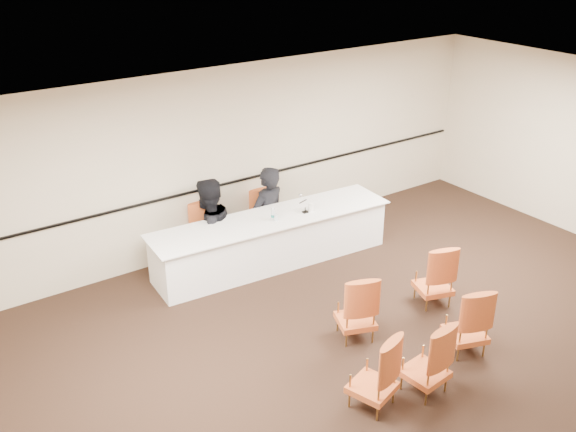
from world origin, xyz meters
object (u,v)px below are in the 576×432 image
object	(u,v)px
microphone	(305,205)
aud_chair_front_right	(434,274)
drinking_glass	(276,217)
aud_chair_back_right	(467,319)
water_bottle	(273,213)
panelist_main_chair	(268,219)
coffee_cup	(311,207)
panelist_second_chair	(208,234)
aud_chair_back_left	(373,371)
panelist_main	(268,221)
panelist_second	(208,236)
aud_chair_back_mid	(426,357)
aud_chair_front_mid	(356,306)
panel_table	(272,240)

from	to	relation	value
microphone	aud_chair_front_right	size ratio (longest dim) A/B	0.29
drinking_glass	aud_chair_back_right	xyz separation A→B (m)	(0.72, -3.20, -0.37)
water_bottle	panelist_main_chair	bearing A→B (deg)	63.94
coffee_cup	aud_chair_back_right	size ratio (longest dim) A/B	0.15
panelist_second_chair	water_bottle	world-z (taller)	water_bottle
aud_chair_front_right	aud_chair_back_left	distance (m)	2.41
panelist_main	water_bottle	xyz separation A→B (m)	(-0.30, -0.62, 0.45)
panelist_second_chair	water_bottle	xyz separation A→B (m)	(0.77, -0.70, 0.42)
panelist_main	panelist_second	size ratio (longest dim) A/B	0.99
aud_chair_front_right	aud_chair_back_mid	bearing A→B (deg)	-120.71
panelist_main	panelist_main_chair	size ratio (longest dim) A/B	2.00
coffee_cup	aud_chair_back_mid	size ratio (longest dim) A/B	0.15
water_bottle	aud_chair_front_right	world-z (taller)	water_bottle
aud_chair_back_left	panelist_second	bearing A→B (deg)	70.19
aud_chair_front_right	aud_chair_back_mid	distance (m)	1.95
panelist_second_chair	microphone	world-z (taller)	microphone
panelist_second	coffee_cup	bearing A→B (deg)	138.42
panelist_main	aud_chair_front_right	size ratio (longest dim) A/B	2.00
panelist_main	drinking_glass	xyz separation A→B (m)	(-0.29, -0.68, 0.40)
microphone	coffee_cup	xyz separation A→B (m)	(0.11, -0.00, -0.07)
microphone	aud_chair_back_left	bearing A→B (deg)	-110.73
panelist_main_chair	aud_chair_back_right	size ratio (longest dim) A/B	1.00
panelist_main	panelist_second_chair	bearing A→B (deg)	-16.78
panelist_second	coffee_cup	xyz separation A→B (m)	(1.43, -0.79, 0.43)
panelist_main	aud_chair_back_mid	distance (m)	4.18
coffee_cup	aud_chair_back_right	xyz separation A→B (m)	(0.07, -3.18, -0.39)
aud_chair_front_mid	aud_chair_back_left	world-z (taller)	same
panel_table	panelist_second_chair	world-z (taller)	panelist_second_chair
aud_chair_back_left	aud_chair_back_mid	distance (m)	0.68
panel_table	panelist_main_chair	distance (m)	0.63
panelist_second	aud_chair_back_left	size ratio (longest dim) A/B	2.02
panelist_second	aud_chair_front_mid	size ratio (longest dim) A/B	2.02
aud_chair_front_right	aud_chair_back_mid	world-z (taller)	same
microphone	water_bottle	xyz separation A→B (m)	(-0.55, 0.09, -0.03)
panel_table	panelist_second_chair	distance (m)	1.02
panelist_second	microphone	bearing A→B (deg)	136.63
aud_chair_back_right	panelist_second	bearing A→B (deg)	130.81
microphone	drinking_glass	xyz separation A→B (m)	(-0.54, 0.02, -0.09)
drinking_glass	aud_chair_back_left	distance (m)	3.44
panel_table	coffee_cup	distance (m)	0.80
panel_table	aud_chair_front_right	distance (m)	2.60
aud_chair_back_right	panel_table	bearing A→B (deg)	122.09
microphone	aud_chair_back_mid	xyz separation A→B (m)	(-0.80, -3.43, -0.45)
drinking_glass	aud_chair_back_mid	xyz separation A→B (m)	(-0.26, -3.46, -0.37)
panelist_main	coffee_cup	bearing A→B (deg)	104.33
coffee_cup	aud_chair_front_mid	xyz separation A→B (m)	(-0.87, -2.16, -0.39)
microphone	aud_chair_back_mid	size ratio (longest dim) A/B	0.29
panel_table	coffee_cup	bearing A→B (deg)	-8.83
panelist_second_chair	water_bottle	bearing A→B (deg)	-37.90
water_bottle	aud_chair_front_right	bearing A→B (deg)	-61.24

